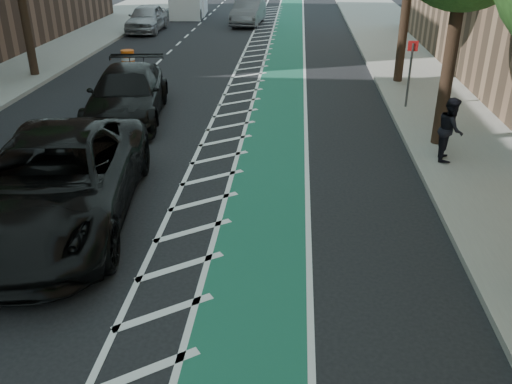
# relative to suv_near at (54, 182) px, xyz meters

# --- Properties ---
(ground) EXTENTS (120.00, 120.00, 0.00)m
(ground) POSITION_rel_suv_near_xyz_m (1.53, -3.00, -0.99)
(ground) COLOR black
(ground) RESTS_ON ground
(bike_lane) EXTENTS (2.00, 90.00, 0.01)m
(bike_lane) POSITION_rel_suv_near_xyz_m (4.53, 7.00, -0.98)
(bike_lane) COLOR #1A5B4C
(bike_lane) RESTS_ON ground
(buffer_strip) EXTENTS (1.40, 90.00, 0.01)m
(buffer_strip) POSITION_rel_suv_near_xyz_m (3.03, 7.00, -0.98)
(buffer_strip) COLOR silver
(buffer_strip) RESTS_ON ground
(sidewalk_right) EXTENTS (5.00, 90.00, 0.15)m
(sidewalk_right) POSITION_rel_suv_near_xyz_m (11.03, 7.00, -0.91)
(sidewalk_right) COLOR gray
(sidewalk_right) RESTS_ON ground
(curb_right) EXTENTS (0.12, 90.00, 0.16)m
(curb_right) POSITION_rel_suv_near_xyz_m (8.58, 7.00, -0.91)
(curb_right) COLOR gray
(curb_right) RESTS_ON ground
(sign_post) EXTENTS (0.35, 0.08, 2.47)m
(sign_post) POSITION_rel_suv_near_xyz_m (9.13, 9.00, 0.37)
(sign_post) COLOR #4C4C4C
(sign_post) RESTS_ON ground
(suv_near) EXTENTS (4.12, 7.44, 1.97)m
(suv_near) POSITION_rel_suv_near_xyz_m (0.00, 0.00, 0.00)
(suv_near) COLOR black
(suv_near) RESTS_ON ground
(suv_far) EXTENTS (3.12, 6.12, 1.70)m
(suv_far) POSITION_rel_suv_near_xyz_m (-0.58, 7.36, -0.14)
(suv_far) COLOR black
(suv_far) RESTS_ON ground
(car_silver) EXTENTS (2.04, 4.92, 1.67)m
(car_silver) POSITION_rel_suv_near_xyz_m (-4.47, 24.88, -0.15)
(car_silver) COLOR #A1A0A6
(car_silver) RESTS_ON ground
(car_grey) EXTENTS (2.15, 5.19, 1.67)m
(car_grey) POSITION_rel_suv_near_xyz_m (1.73, 28.19, -0.15)
(car_grey) COLOR slate
(car_grey) RESTS_ON ground
(pedestrian) EXTENTS (0.80, 0.95, 1.74)m
(pedestrian) POSITION_rel_suv_near_xyz_m (9.38, 4.04, 0.04)
(pedestrian) COLOR black
(pedestrian) RESTS_ON sidewalk_right
(box_truck) EXTENTS (2.76, 5.50, 2.22)m
(box_truck) POSITION_rel_suv_near_xyz_m (-3.14, 32.16, 0.04)
(box_truck) COLOR white
(box_truck) RESTS_ON ground
(barrel_b) EXTENTS (0.64, 0.64, 0.87)m
(barrel_b) POSITION_rel_suv_near_xyz_m (-2.07, 10.60, -0.57)
(barrel_b) COLOR #E2590B
(barrel_b) RESTS_ON ground
(barrel_c) EXTENTS (0.75, 0.75, 1.02)m
(barrel_c) POSITION_rel_suv_near_xyz_m (-2.47, 13.85, -0.50)
(barrel_c) COLOR #E6530C
(barrel_c) RESTS_ON ground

